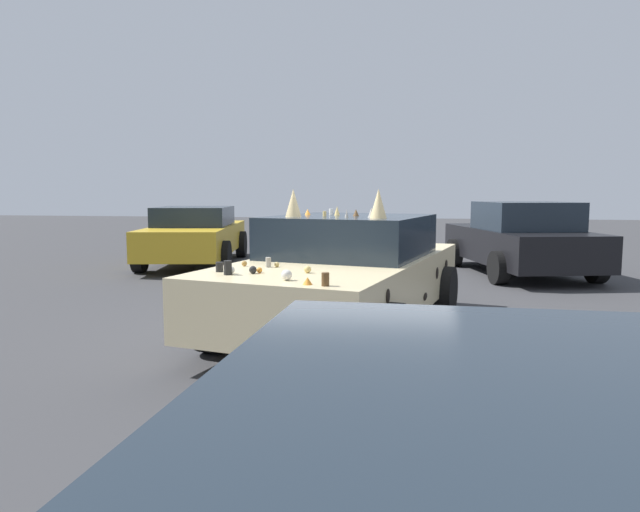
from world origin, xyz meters
TOP-DOWN VIEW (x-y plane):
  - ground_plane at (0.00, 0.00)m, footprint 60.00×60.00m
  - art_car_decorated at (0.03, -0.01)m, footprint 4.72×2.82m
  - parked_sedan_near_right at (5.81, 4.17)m, footprint 4.75×2.54m
  - parked_sedan_row_back_center at (5.35, -2.89)m, footprint 4.46×2.76m

SIDE VIEW (x-z plane):
  - ground_plane at x=0.00m, z-range 0.00..0.00m
  - parked_sedan_near_right at x=5.81m, z-range 0.01..1.33m
  - art_car_decorated at x=0.03m, z-range -0.15..1.54m
  - parked_sedan_row_back_center at x=5.35m, z-range -0.02..1.44m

